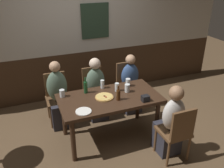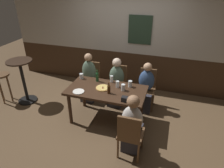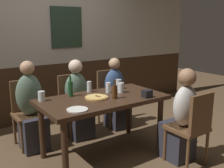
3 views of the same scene
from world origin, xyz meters
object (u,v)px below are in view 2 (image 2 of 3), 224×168
condiment_caddy (125,99)px  side_bar_table (23,78)px  tumbler_water (130,84)px  person_left_far (89,81)px  chair_right_near (130,133)px  tumbler_short (81,76)px  pint_glass_amber (123,88)px  plate_white_large (79,91)px  pizza (103,88)px  beer_bottle_brown (109,89)px  chair_mid_far (118,82)px  pint_glass_pale (111,79)px  person_mid_far (116,86)px  person_right_near (132,128)px  beer_glass_tall (118,85)px  dining_table (107,93)px  person_right_far (145,91)px  bar_stool (3,80)px  beer_bottle_green (97,77)px  chair_left_far (91,78)px  chair_right_far (147,86)px

condiment_caddy → side_bar_table: 2.57m
tumbler_water → side_bar_table: (-2.50, -0.14, -0.18)m
person_left_far → chair_right_near: bearing=-47.6°
tumbler_water → tumbler_short: bearing=178.1°
pint_glass_amber → plate_white_large: 0.86m
pizza → beer_bottle_brown: (0.17, -0.14, 0.08)m
chair_mid_far → side_bar_table: 2.21m
pint_glass_pale → person_mid_far: bearing=89.2°
pizza → tumbler_water: bearing=24.6°
pizza → beer_bottle_brown: size_ratio=1.21×
plate_white_large → person_right_near: bearing=-19.2°
beer_bottle_brown → chair_right_near: bearing=-49.9°
person_left_far → beer_glass_tall: bearing=-30.8°
tumbler_short → condiment_caddy: (1.11, -0.58, -0.01)m
dining_table → beer_bottle_brown: bearing=-54.1°
plate_white_large → side_bar_table: side_bar_table is taller
dining_table → person_right_far: size_ratio=1.39×
chair_right_near → person_right_near: bearing=90.0°
beer_glass_tall → beer_bottle_brown: (-0.09, -0.27, 0.03)m
condiment_caddy → dining_table: bearing=145.6°
tumbler_water → beer_bottle_brown: (-0.33, -0.37, 0.03)m
person_left_far → beer_bottle_brown: bearing=-45.6°
side_bar_table → bar_stool: 0.48m
side_bar_table → bar_stool: bearing=-161.6°
person_right_far → beer_bottle_green: 1.12m
pizza → bar_stool: (-2.45, -0.06, -0.19)m
beer_bottle_brown → condiment_caddy: 0.40m
dining_table → condiment_caddy: 0.56m
person_right_near → plate_white_large: bearing=160.8°
chair_mid_far → beer_bottle_brown: beer_bottle_brown is taller
beer_bottle_green → side_bar_table: side_bar_table is taller
beer_glass_tall → pint_glass_amber: beer_glass_tall is taller
chair_right_near → tumbler_water: size_ratio=6.70×
chair_mid_far → chair_right_near: bearing=-67.6°
person_left_far → tumbler_water: size_ratio=8.86×
chair_left_far → pizza: 1.04m
chair_left_far → person_right_far: 1.36m
person_mid_far → pint_glass_amber: person_mid_far is taller
chair_right_near → pizza: (-0.76, 0.83, 0.26)m
person_mid_far → person_right_near: size_ratio=1.00×
chair_right_near → person_mid_far: 1.63m
tumbler_water → plate_white_large: size_ratio=0.60×
person_right_near → dining_table: bearing=135.8°
person_right_near → pint_glass_amber: size_ratio=8.62×
person_right_near → person_left_far: bearing=135.8°
chair_right_far → plate_white_large: chair_right_far is taller
pint_glass_pale → chair_left_far: bearing=143.6°
condiment_caddy → pint_glass_amber: bearing=109.1°
dining_table → tumbler_water: 0.50m
dining_table → pizza: 0.13m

